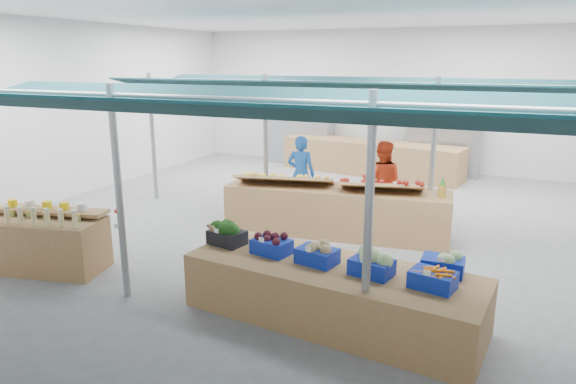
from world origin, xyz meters
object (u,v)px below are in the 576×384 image
object	(u,v)px
bottle_shelf	(46,242)
vendor_left	(301,174)
fruit_counter	(336,211)
vendor_right	(382,182)
veg_counter	(331,293)

from	to	relation	value
bottle_shelf	vendor_left	bearing A→B (deg)	48.53
fruit_counter	vendor_left	distance (m)	1.68
vendor_left	vendor_right	world-z (taller)	same
fruit_counter	vendor_left	bearing A→B (deg)	130.74
vendor_right	vendor_left	bearing A→B (deg)	-6.75
veg_counter	vendor_left	distance (m)	4.94
fruit_counter	vendor_left	world-z (taller)	vendor_left
bottle_shelf	fruit_counter	distance (m)	5.13
vendor_left	vendor_right	bearing A→B (deg)	173.25
bottle_shelf	veg_counter	size ratio (longest dim) A/B	0.53
fruit_counter	vendor_left	xyz separation A→B (m)	(-1.20, 1.10, 0.40)
bottle_shelf	veg_counter	distance (m)	4.77
vendor_right	bottle_shelf	bearing A→B (deg)	40.40
vendor_left	veg_counter	bearing A→B (deg)	110.54
bottle_shelf	vendor_left	xyz separation A→B (m)	(2.51, 4.64, 0.40)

